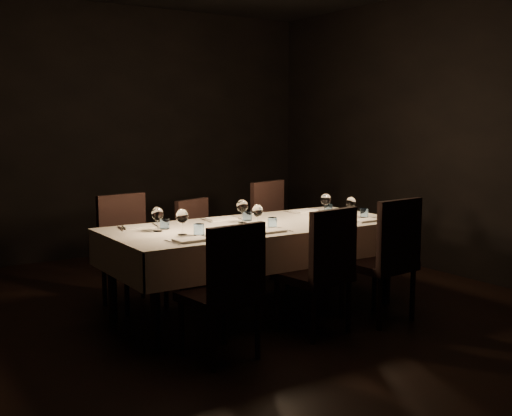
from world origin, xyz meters
TOP-DOWN VIEW (x-y plane):
  - room at (0.00, 0.00)m, footprint 5.01×6.01m
  - dining_table at (0.00, 0.00)m, footprint 2.52×1.12m
  - chair_near_left at (-0.78, -0.84)m, footprint 0.51×0.51m
  - place_setting_near_left at (-0.74, -0.22)m, footprint 0.37×0.42m
  - chair_near_center at (0.09, -0.76)m, footprint 0.53×0.53m
  - place_setting_near_center at (-0.06, -0.22)m, footprint 0.34×0.41m
  - chair_near_right at (0.74, -0.80)m, footprint 0.53×0.53m
  - place_setting_near_right at (0.95, -0.22)m, footprint 0.33×0.41m
  - chair_far_left at (-0.81, 0.81)m, footprint 0.53×0.53m
  - place_setting_far_left at (-0.84, 0.22)m, footprint 0.37×0.41m
  - chair_far_center at (-0.08, 0.85)m, footprint 0.55×0.55m
  - place_setting_far_center at (-0.06, 0.22)m, footprint 0.37×0.42m
  - chair_far_right at (0.79, 0.82)m, footprint 0.60×0.60m
  - place_setting_far_right at (0.86, 0.22)m, footprint 0.36×0.42m

SIDE VIEW (x-z plane):
  - chair_far_center at x=-0.08m, z-range 0.05..0.94m
  - chair_near_left at x=-0.78m, z-range 0.05..1.00m
  - chair_far_left at x=-0.81m, z-range 0.05..1.03m
  - chair_near_center at x=0.09m, z-range 0.05..1.03m
  - chair_far_right at x=0.79m, z-range 0.05..1.06m
  - chair_near_right at x=0.74m, z-range 0.05..1.06m
  - dining_table at x=0.00m, z-range 0.31..1.07m
  - place_setting_near_right at x=0.95m, z-range 0.74..0.93m
  - place_setting_near_center at x=-0.06m, z-range 0.74..0.93m
  - place_setting_far_left at x=-0.84m, z-range 0.74..0.94m
  - place_setting_far_right at x=0.86m, z-range 0.74..0.94m
  - place_setting_near_left at x=-0.74m, z-range 0.74..0.94m
  - place_setting_far_center at x=-0.06m, z-range 0.74..0.94m
  - room at x=0.00m, z-range -0.01..3.01m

